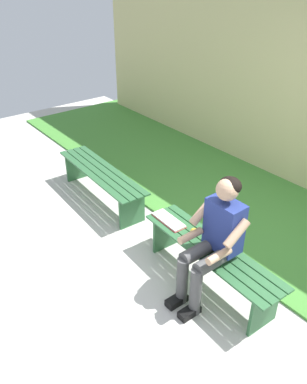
% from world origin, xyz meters
% --- Properties ---
extents(ground_plane, '(10.00, 7.00, 0.04)m').
position_xyz_m(ground_plane, '(1.01, 1.00, -0.02)').
color(ground_plane, beige).
extents(grass_strip, '(9.00, 2.36, 0.03)m').
position_xyz_m(grass_strip, '(1.01, -1.53, 0.01)').
color(grass_strip, '#478C38').
rests_on(grass_strip, ground).
extents(bench_near, '(1.64, 0.46, 0.44)m').
position_xyz_m(bench_near, '(0.00, 0.00, 0.33)').
color(bench_near, '#2D6038').
rests_on(bench_near, ground).
extents(bench_far, '(1.72, 0.46, 0.44)m').
position_xyz_m(bench_far, '(2.02, 0.00, 0.34)').
color(bench_far, '#2D6038').
rests_on(bench_far, ground).
extents(person_seated, '(0.50, 0.69, 1.24)m').
position_xyz_m(person_seated, '(-0.11, 0.10, 0.68)').
color(person_seated, navy).
rests_on(person_seated, ground).
extents(apple, '(0.08, 0.08, 0.08)m').
position_xyz_m(apple, '(0.25, -0.01, 0.48)').
color(apple, gold).
rests_on(apple, bench_near).
extents(book_open, '(0.42, 0.17, 0.02)m').
position_xyz_m(book_open, '(0.59, 0.03, 0.45)').
color(book_open, white).
rests_on(book_open, bench_near).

